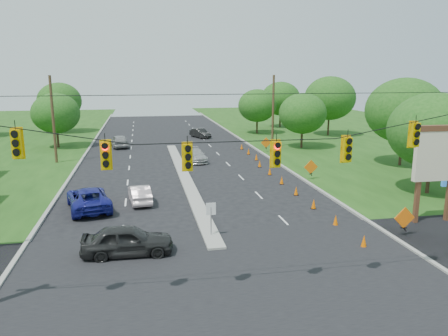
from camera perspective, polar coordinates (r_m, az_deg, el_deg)
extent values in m
plane|color=black|center=(19.86, 1.18, -15.23)|extent=(160.00, 160.00, 0.00)
cube|color=black|center=(19.86, 1.18, -15.23)|extent=(160.00, 14.00, 0.02)
cube|color=gray|center=(48.53, -18.22, 0.74)|extent=(0.25, 110.00, 0.16)
cube|color=gray|center=(50.05, 5.36, 1.64)|extent=(0.25, 110.00, 0.16)
cube|color=gray|center=(39.48, -5.17, -1.22)|extent=(1.00, 34.00, 0.18)
cylinder|color=gray|center=(24.93, -1.70, -7.12)|extent=(0.06, 0.06, 1.80)
cube|color=white|center=(24.67, -1.71, -5.36)|extent=(0.55, 0.04, 0.70)
cylinder|color=black|center=(16.78, 1.99, 4.84)|extent=(24.00, 0.04, 0.04)
cube|color=#F7BE00|center=(16.96, -25.44, 2.88)|extent=(0.34, 0.24, 1.00)
cube|color=#F7BE00|center=(16.54, -15.18, 1.59)|extent=(0.34, 0.24, 1.00)
cube|color=#F7BE00|center=(16.61, -4.78, 1.40)|extent=(0.34, 0.24, 1.00)
cube|color=#F7BE00|center=(17.32, 6.82, 1.81)|extent=(0.34, 0.24, 1.00)
cube|color=#F7BE00|center=(18.43, 15.76, 2.34)|extent=(0.34, 0.24, 1.00)
cube|color=#F7BE00|center=(19.87, 23.63, 3.99)|extent=(0.34, 0.24, 1.00)
cylinder|color=#422D1C|center=(48.27, -21.41, 5.86)|extent=(0.28, 0.28, 9.00)
cylinder|color=#422D1C|center=(54.88, 6.42, 7.30)|extent=(0.28, 0.28, 9.00)
cube|color=#59331E|center=(29.39, 23.99, -2.54)|extent=(0.25, 0.25, 4.40)
cube|color=beige|center=(29.60, 26.09, 1.54)|extent=(3.00, 0.35, 3.20)
cube|color=#59331E|center=(29.38, 26.39, 4.70)|extent=(3.20, 0.40, 0.35)
cone|color=#F46300|center=(24.89, 17.81, -9.10)|extent=(0.32, 0.32, 0.70)
cone|color=#F46300|center=(27.81, 14.37, -6.63)|extent=(0.32, 0.32, 0.70)
cone|color=#F46300|center=(30.85, 11.63, -4.61)|extent=(0.32, 0.32, 0.70)
cone|color=#F46300|center=(33.98, 9.40, -2.95)|extent=(0.32, 0.32, 0.70)
cone|color=#F46300|center=(37.17, 7.55, -1.57)|extent=(0.32, 0.32, 0.70)
cone|color=#F46300|center=(40.42, 6.00, -0.41)|extent=(0.32, 0.32, 0.70)
cone|color=#F46300|center=(43.70, 4.68, 0.57)|extent=(0.32, 0.32, 0.70)
cone|color=#F46300|center=(47.17, 4.25, 1.45)|extent=(0.32, 0.32, 0.70)
cone|color=#F46300|center=(50.50, 3.22, 2.18)|extent=(0.32, 0.32, 0.70)
cone|color=#F46300|center=(53.85, 2.32, 2.82)|extent=(0.32, 0.32, 0.70)
cube|color=black|center=(27.11, 22.40, -7.24)|extent=(0.06, 0.58, 0.26)
cube|color=black|center=(27.11, 22.40, -7.24)|extent=(0.06, 0.58, 0.26)
cube|color=orange|center=(26.93, 22.50, -6.03)|extent=(1.27, 0.05, 1.27)
cube|color=black|center=(39.06, 11.24, -0.73)|extent=(0.06, 0.58, 0.26)
cube|color=black|center=(39.06, 11.24, -0.73)|extent=(0.06, 0.58, 0.26)
cube|color=orange|center=(38.93, 11.28, 0.13)|extent=(1.27, 0.05, 1.27)
cube|color=black|center=(52.04, 5.50, 2.66)|extent=(0.06, 0.58, 0.26)
cube|color=black|center=(52.04, 5.50, 2.66)|extent=(0.06, 0.58, 0.26)
cube|color=orange|center=(51.94, 5.51, 3.32)|extent=(1.27, 0.05, 1.27)
cylinder|color=black|center=(58.68, -20.89, 3.70)|extent=(0.28, 0.28, 2.52)
ellipsoid|color=#194C14|center=(58.35, -21.12, 6.69)|extent=(5.88, 5.88, 5.04)
cylinder|color=black|center=(73.67, -20.49, 5.46)|extent=(0.28, 0.28, 2.88)
ellipsoid|color=#194C14|center=(73.39, -20.69, 8.19)|extent=(6.72, 6.72, 5.76)
cylinder|color=black|center=(37.21, 25.15, -0.91)|extent=(0.28, 0.28, 2.88)
ellipsoid|color=#194C14|center=(36.64, 25.65, 4.46)|extent=(6.72, 6.72, 5.76)
cylinder|color=black|center=(47.50, 22.11, 2.20)|extent=(0.28, 0.28, 3.24)
ellipsoid|color=#194C14|center=(47.03, 22.50, 6.96)|extent=(7.56, 7.56, 6.48)
cylinder|color=black|center=(55.45, 10.11, 3.86)|extent=(0.28, 0.28, 2.52)
ellipsoid|color=#194C14|center=(55.10, 10.23, 7.03)|extent=(5.88, 5.88, 5.04)
cylinder|color=black|center=(67.62, 13.48, 5.51)|extent=(0.28, 0.28, 3.24)
ellipsoid|color=#194C14|center=(67.30, 13.65, 8.86)|extent=(7.56, 7.56, 6.48)
cylinder|color=black|center=(76.41, 7.33, 6.35)|extent=(0.28, 0.28, 2.88)
ellipsoid|color=#194C14|center=(76.13, 7.41, 8.98)|extent=(6.72, 6.72, 5.76)
cylinder|color=black|center=(68.05, 4.33, 5.54)|extent=(0.28, 0.28, 2.52)
ellipsoid|color=#194C14|center=(67.76, 4.37, 8.13)|extent=(5.88, 5.88, 5.04)
imported|color=black|center=(23.19, -12.49, -9.22)|extent=(4.68, 1.97, 1.58)
imported|color=beige|center=(32.17, -10.95, -3.34)|extent=(1.81, 4.05, 1.29)
imported|color=navy|center=(31.41, -17.29, -3.81)|extent=(3.72, 5.99, 1.55)
imported|color=#9C9C9C|center=(46.35, -3.74, 1.66)|extent=(2.33, 4.76, 1.33)
imported|color=gray|center=(56.91, -13.51, 3.46)|extent=(2.63, 4.98, 1.61)
imported|color=black|center=(63.77, -3.14, 4.57)|extent=(2.87, 4.22, 1.32)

